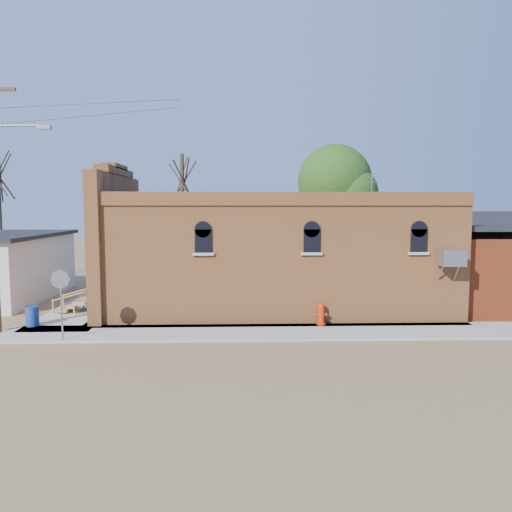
{
  "coord_description": "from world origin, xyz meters",
  "views": [
    {
      "loc": [
        0.36,
        -16.32,
        4.45
      ],
      "look_at": [
        1.02,
        4.41,
        2.4
      ],
      "focal_mm": 35.0,
      "sensor_mm": 36.0,
      "label": 1
    }
  ],
  "objects_px": {
    "fire_hydrant": "(321,314)",
    "stop_sign": "(61,286)",
    "brick_bar": "(269,255)",
    "trash_barrel": "(32,316)"
  },
  "relations": [
    {
      "from": "fire_hydrant",
      "to": "stop_sign",
      "type": "height_order",
      "value": "stop_sign"
    },
    {
      "from": "brick_bar",
      "to": "trash_barrel",
      "type": "relative_size",
      "value": 22.6
    },
    {
      "from": "stop_sign",
      "to": "trash_barrel",
      "type": "height_order",
      "value": "stop_sign"
    },
    {
      "from": "fire_hydrant",
      "to": "trash_barrel",
      "type": "bearing_deg",
      "value": -177.93
    },
    {
      "from": "fire_hydrant",
      "to": "stop_sign",
      "type": "relative_size",
      "value": 0.35
    },
    {
      "from": "brick_bar",
      "to": "fire_hydrant",
      "type": "bearing_deg",
      "value": -64.99
    },
    {
      "from": "brick_bar",
      "to": "trash_barrel",
      "type": "bearing_deg",
      "value": -158.41
    },
    {
      "from": "brick_bar",
      "to": "stop_sign",
      "type": "height_order",
      "value": "brick_bar"
    },
    {
      "from": "brick_bar",
      "to": "stop_sign",
      "type": "xyz_separation_m",
      "value": [
        -7.16,
        -5.49,
        -0.46
      ]
    },
    {
      "from": "stop_sign",
      "to": "trash_barrel",
      "type": "bearing_deg",
      "value": 150.33
    }
  ]
}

